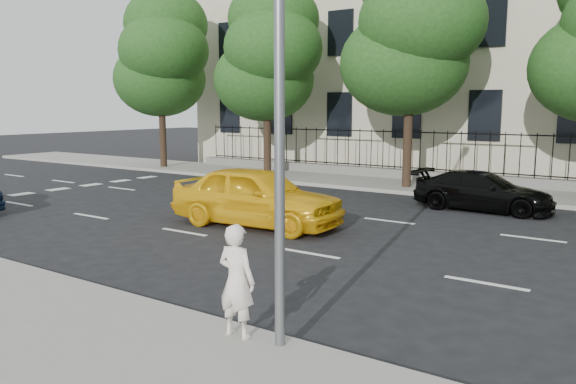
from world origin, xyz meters
TOP-DOWN VIEW (x-y plane):
  - ground at (0.00, 0.00)m, footprint 120.00×120.00m
  - near_sidewalk at (0.00, -4.00)m, footprint 60.00×4.00m
  - far_sidewalk at (0.00, 14.00)m, footprint 60.00×4.00m
  - lane_markings at (0.00, 4.75)m, footprint 49.60×4.62m
  - crosswalk at (-14.00, 4.60)m, footprint 0.50×12.10m
  - iron_fence at (0.00, 15.70)m, footprint 30.00×0.50m
  - tree_a at (-15.96, 13.36)m, footprint 5.71×5.31m
  - tree_b at (-8.96, 13.36)m, footprint 5.53×5.12m
  - tree_c at (-1.96, 13.36)m, footprint 5.89×5.50m
  - yellow_taxi at (-2.86, 4.25)m, footprint 5.17×2.37m
  - black_sedan at (1.81, 10.34)m, footprint 4.45×1.85m
  - woman_near at (1.83, -2.40)m, footprint 0.60×0.40m

SIDE VIEW (x-z plane):
  - ground at x=0.00m, z-range 0.00..0.00m
  - lane_markings at x=0.00m, z-range 0.00..0.01m
  - crosswalk at x=-14.00m, z-range 0.00..0.01m
  - near_sidewalk at x=0.00m, z-range 0.00..0.15m
  - far_sidewalk at x=0.00m, z-range 0.00..0.15m
  - black_sedan at x=1.81m, z-range 0.00..1.29m
  - iron_fence at x=0.00m, z-range -0.45..1.75m
  - yellow_taxi at x=-2.86m, z-range 0.00..1.72m
  - woman_near at x=1.83m, z-range 0.15..1.77m
  - tree_b at x=-8.96m, z-range 1.35..10.33m
  - tree_a at x=-15.96m, z-range 1.43..10.82m
  - tree_c at x=-1.96m, z-range 1.51..11.31m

